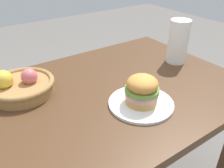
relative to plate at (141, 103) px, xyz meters
name	(u,v)px	position (x,y,z in m)	size (l,w,h in m)	color
dining_table	(99,111)	(-0.10, 0.18, -0.11)	(1.40, 0.90, 0.75)	#4C301C
plate	(141,103)	(0.00, 0.00, 0.00)	(0.27, 0.27, 0.01)	white
sandwich	(142,90)	(0.00, 0.00, 0.07)	(0.14, 0.14, 0.12)	tan
fruit_basket	(21,85)	(-0.38, 0.37, 0.03)	(0.29, 0.29, 0.12)	#9E7542
paper_towel_roll	(178,42)	(0.44, 0.21, 0.11)	(0.11, 0.11, 0.24)	white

